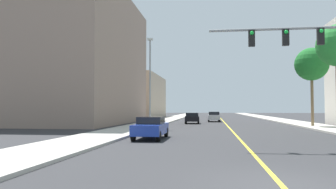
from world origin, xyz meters
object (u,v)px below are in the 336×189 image
street_lamp (150,78)px  car_black (192,118)px  car_silver (214,116)px  car_blue (151,127)px  palm_far (312,65)px

street_lamp → car_black: (3.59, 10.64, -4.30)m
car_silver → car_blue: bearing=-99.3°
car_black → car_blue: 22.05m
palm_far → car_blue: size_ratio=1.86×
car_black → car_blue: car_blue is taller
car_blue → car_silver: size_ratio=0.96×
car_black → car_blue: size_ratio=0.89×
car_black → car_blue: bearing=-96.5°
car_blue → car_silver: 28.88m
palm_far → street_lamp: bearing=-166.8°
car_black → car_silver: size_ratio=0.85×
street_lamp → palm_far: 17.15m
street_lamp → car_blue: 12.34m
car_blue → street_lamp: bearing=-79.2°
street_lamp → car_blue: bearing=-79.1°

